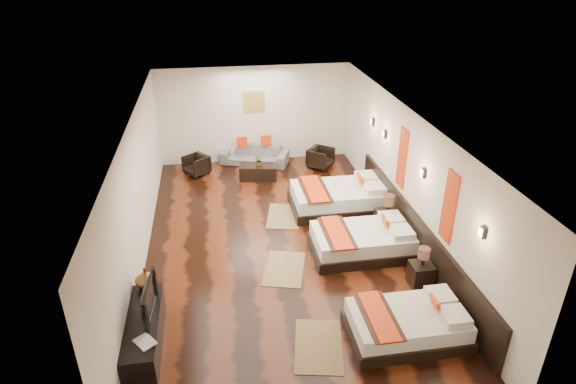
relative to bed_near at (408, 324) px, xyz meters
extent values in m
cube|color=black|center=(-1.69, 3.06, -0.25)|extent=(5.50, 9.50, 0.01)
cube|color=white|center=(-1.69, 3.06, 2.55)|extent=(5.50, 9.50, 0.01)
cube|color=silver|center=(-1.69, 7.81, 1.15)|extent=(5.50, 0.01, 2.80)
cube|color=silver|center=(-4.44, 3.06, 1.15)|extent=(0.01, 9.50, 2.80)
cube|color=silver|center=(1.06, 3.06, 1.15)|extent=(0.01, 9.50, 2.80)
cube|color=black|center=(1.02, 2.26, 0.20)|extent=(0.08, 6.60, 0.90)
cube|color=black|center=(-0.02, 0.00, -0.15)|extent=(1.90, 1.17, 0.20)
cube|color=white|center=(-0.02, 0.00, 0.09)|extent=(1.81, 1.08, 0.27)
cube|color=#EA3E10|center=(0.43, 0.00, 0.33)|extent=(0.14, 0.29, 0.29)
cube|color=#38190F|center=(-0.52, 0.00, 0.23)|extent=(0.50, 1.19, 0.02)
cube|color=#EA3E10|center=(-0.52, 0.00, 0.24)|extent=(0.34, 1.19, 0.02)
cube|color=black|center=(-0.02, 2.48, -0.14)|extent=(2.08, 1.28, 0.22)
cube|color=white|center=(-0.02, 2.48, 0.12)|extent=(1.98, 1.19, 0.30)
cube|color=#EA3E10|center=(0.47, 2.48, 0.38)|extent=(0.15, 0.32, 0.32)
cube|color=#38190F|center=(-0.57, 2.48, 0.28)|extent=(0.54, 1.30, 0.02)
cube|color=#EA3E10|center=(-0.57, 2.48, 0.29)|extent=(0.38, 1.30, 0.02)
cube|color=black|center=(-0.02, 4.41, -0.13)|extent=(2.28, 1.41, 0.24)
cube|color=white|center=(-0.02, 4.41, 0.15)|extent=(2.17, 1.30, 0.33)
cube|color=#EA3E10|center=(0.52, 4.41, 0.45)|extent=(0.17, 0.35, 0.35)
cube|color=#38190F|center=(-0.62, 4.41, 0.33)|extent=(0.60, 1.43, 0.02)
cube|color=#EA3E10|center=(-0.62, 4.41, 0.34)|extent=(0.41, 1.43, 0.02)
cube|color=black|center=(0.75, 1.25, -0.02)|extent=(0.41, 0.41, 0.46)
cylinder|color=black|center=(0.75, 1.25, 0.30)|extent=(0.07, 0.07, 0.18)
cylinder|color=#3F2619|center=(0.75, 1.25, 0.46)|extent=(0.22, 0.22, 0.20)
cube|color=black|center=(0.75, 3.16, 0.01)|extent=(0.47, 0.47, 0.52)
cylinder|color=black|center=(0.75, 3.16, 0.38)|extent=(0.08, 0.08, 0.21)
cylinder|color=#3F2619|center=(0.75, 3.16, 0.57)|extent=(0.25, 0.25, 0.23)
cube|color=olive|center=(-1.48, 0.00, -0.24)|extent=(0.97, 1.33, 0.01)
cube|color=olive|center=(-1.70, 2.15, -0.24)|extent=(1.04, 1.35, 0.01)
cube|color=olive|center=(-1.39, 4.24, -0.24)|extent=(0.99, 1.33, 0.01)
cube|color=black|center=(-4.19, 0.43, 0.03)|extent=(0.50, 1.80, 0.55)
imported|color=black|center=(-4.14, 0.58, 0.58)|extent=(0.19, 0.96, 0.55)
imported|color=black|center=(-4.19, -0.16, 0.32)|extent=(0.38, 0.40, 0.03)
imported|color=brown|center=(-4.19, 1.23, 0.49)|extent=(0.39, 0.39, 0.38)
imported|color=slate|center=(-1.76, 7.49, 0.04)|extent=(2.08, 1.41, 0.57)
imported|color=black|center=(-3.44, 7.01, 0.03)|extent=(0.84, 0.84, 0.55)
imported|color=black|center=(0.09, 6.91, 0.05)|extent=(0.91, 0.90, 0.59)
cube|color=black|center=(-1.76, 6.44, -0.05)|extent=(1.07, 0.66, 0.40)
imported|color=#22551C|center=(-1.73, 6.44, 0.30)|extent=(0.29, 0.25, 0.29)
cube|color=#D86014|center=(1.04, 1.16, 1.45)|extent=(0.04, 0.40, 1.30)
cube|color=#D86014|center=(1.04, 3.36, 1.45)|extent=(0.04, 0.40, 1.30)
cube|color=black|center=(1.02, 0.06, 1.60)|extent=(0.06, 0.12, 0.18)
cube|color=#FFD18C|center=(0.99, 0.06, 1.60)|extent=(0.02, 0.10, 0.14)
cube|color=black|center=(1.02, 2.26, 1.60)|extent=(0.06, 0.12, 0.18)
cube|color=#FFD18C|center=(0.99, 2.26, 1.60)|extent=(0.02, 0.10, 0.14)
cube|color=black|center=(1.02, 4.46, 1.60)|extent=(0.06, 0.12, 0.18)
cube|color=#FFD18C|center=(0.99, 4.46, 1.60)|extent=(0.02, 0.10, 0.14)
cube|color=black|center=(1.02, 5.36, 1.60)|extent=(0.06, 0.12, 0.18)
cube|color=#FFD18C|center=(0.99, 5.36, 1.60)|extent=(0.02, 0.10, 0.14)
cube|color=#AD873F|center=(-1.69, 7.79, 1.55)|extent=(0.60, 0.04, 0.60)
camera|label=1|loc=(-2.89, -5.63, 5.43)|focal=30.10mm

